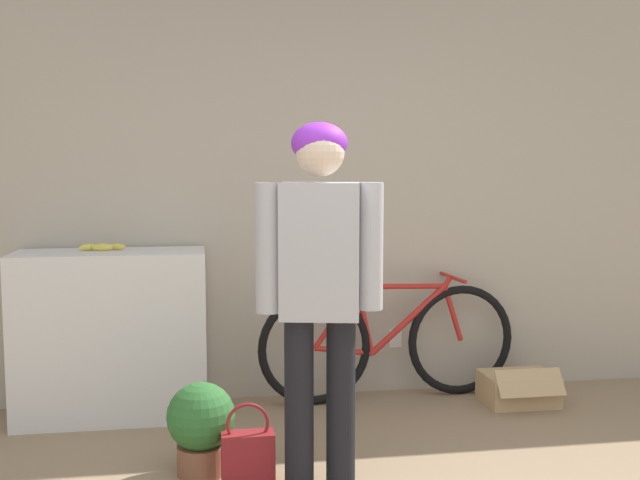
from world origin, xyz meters
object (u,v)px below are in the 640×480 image
Objects in this scene: handbag at (248,456)px; cardboard_box at (519,388)px; bicycle at (389,341)px; potted_plant at (201,424)px; banana at (102,247)px; person at (320,270)px.

cardboard_box is at bearing 27.95° from handbag.
bicycle is 1.55m from potted_plant.
potted_plant is (-1.19, -0.98, -0.13)m from bicycle.
potted_plant is at bearing -144.19° from bicycle.
person is at bearing -48.55° from banana.
person reaches higher than bicycle.
bicycle is 1.53m from handbag.
potted_plant is (-1.97, -0.77, 0.15)m from cardboard_box.
handbag is at bearing -152.05° from cardboard_box.
banana reaches higher than potted_plant.
banana is 2.70m from cardboard_box.
potted_plant is (-0.21, 0.17, 0.11)m from handbag.
banana is at bearing 175.38° from cardboard_box.
potted_plant is at bearing -60.04° from banana.
handbag is at bearing -134.09° from bicycle.
handbag is (-0.32, 0.11, -0.88)m from person.
person is 1.66m from banana.
person is 0.98m from potted_plant.
person is 0.95m from handbag.
banana reaches higher than bicycle.
handbag is 0.89× the size of cardboard_box.
cardboard_box is (1.76, 0.93, -0.04)m from handbag.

